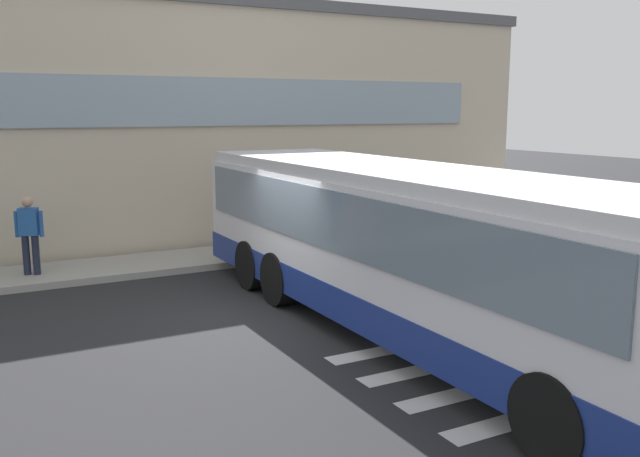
# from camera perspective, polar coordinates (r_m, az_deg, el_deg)

# --- Properties ---
(ground_plane) EXTENTS (80.00, 90.00, 0.02)m
(ground_plane) POSITION_cam_1_polar(r_m,az_deg,el_deg) (12.19, -3.90, -7.37)
(ground_plane) COLOR #232326
(ground_plane) RESTS_ON ground
(bay_paint_stripes) EXTENTS (4.40, 3.96, 0.01)m
(bay_paint_stripes) POSITION_cam_1_polar(r_m,az_deg,el_deg) (10.00, 17.40, -11.69)
(bay_paint_stripes) COLOR silver
(bay_paint_stripes) RESTS_ON ground
(terminal_building) EXTENTS (23.78, 13.80, 6.47)m
(terminal_building) POSITION_cam_1_polar(r_m,az_deg,el_deg) (22.62, -18.07, 8.50)
(terminal_building) COLOR beige
(terminal_building) RESTS_ON ground
(boarding_curb) EXTENTS (25.98, 2.00, 0.15)m
(boarding_curb) POSITION_cam_1_polar(r_m,az_deg,el_deg) (16.52, -10.82, -2.60)
(boarding_curb) COLOR #9E9B93
(boarding_curb) RESTS_ON ground
(bus_main_foreground) EXTENTS (3.04, 12.16, 2.70)m
(bus_main_foreground) POSITION_cam_1_polar(r_m,az_deg,el_deg) (10.92, 7.94, -2.20)
(bus_main_foreground) COLOR silver
(bus_main_foreground) RESTS_ON ground
(passenger_at_curb_edge) EXTENTS (0.55, 0.36, 1.68)m
(passenger_at_curb_edge) POSITION_cam_1_polar(r_m,az_deg,el_deg) (15.56, -23.16, -0.23)
(passenger_at_curb_edge) COLOR #1E2338
(passenger_at_curb_edge) RESTS_ON boarding_curb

